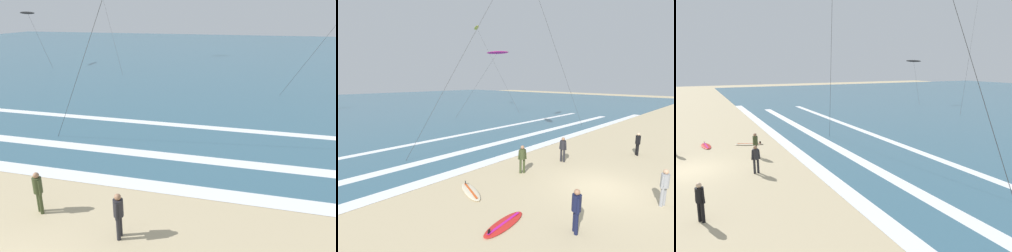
# 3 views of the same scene
# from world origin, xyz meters

# --- Properties ---
(ground_plane) EXTENTS (160.00, 160.00, 0.00)m
(ground_plane) POSITION_xyz_m (0.00, 0.00, 0.00)
(ground_plane) COLOR tan
(wave_foam_shoreline) EXTENTS (57.65, 0.91, 0.01)m
(wave_foam_shoreline) POSITION_xyz_m (-0.31, 6.81, 0.01)
(wave_foam_shoreline) COLOR white
(wave_foam_shoreline) RESTS_ON ocean_surface
(wave_foam_mid_break) EXTENTS (46.79, 0.82, 0.01)m
(wave_foam_mid_break) POSITION_xyz_m (-0.04, 9.80, 0.01)
(wave_foam_mid_break) COLOR white
(wave_foam_mid_break) RESTS_ON ocean_surface
(wave_foam_outer_break) EXTENTS (48.28, 0.66, 0.01)m
(wave_foam_outer_break) POSITION_xyz_m (-0.61, 14.47, 0.01)
(wave_foam_outer_break) COLOR white
(wave_foam_outer_break) RESTS_ON ocean_surface
(surfer_right_near) EXTENTS (0.45, 0.39, 1.60)m
(surfer_right_near) POSITION_xyz_m (6.90, 0.48, 0.96)
(surfer_right_near) COLOR black
(surfer_right_near) RESTS_ON ground
(surfer_left_far) EXTENTS (0.32, 0.51, 1.60)m
(surfer_left_far) POSITION_xyz_m (2.13, 3.47, 0.96)
(surfer_left_far) COLOR #232328
(surfer_left_far) RESTS_ON ground
(surfer_background_far) EXTENTS (0.42, 0.42, 1.60)m
(surfer_background_far) POSITION_xyz_m (-4.11, -0.83, 0.96)
(surfer_background_far) COLOR #141938
(surfer_background_far) RESTS_ON ground
(surfer_mid_group) EXTENTS (0.51, 0.32, 1.60)m
(surfer_mid_group) POSITION_xyz_m (0.10, -2.52, 0.96)
(surfer_mid_group) COLOR gray
(surfer_mid_group) RESTS_ON ground
(surfer_foreground_main) EXTENTS (0.48, 0.35, 1.60)m
(surfer_foreground_main) POSITION_xyz_m (-1.15, 4.06, 0.96)
(surfer_foreground_main) COLOR #384223
(surfer_foreground_main) RESTS_ON ground
(surfboard_left_pile) EXTENTS (2.15, 0.82, 0.25)m
(surfboard_left_pile) POSITION_xyz_m (-5.49, 1.24, 0.05)
(surfboard_left_pile) COLOR red
(surfboard_left_pile) RESTS_ON ground
(surfboard_right_spare) EXTENTS (1.28, 2.18, 0.25)m
(surfboard_right_spare) POSITION_xyz_m (-4.68, 4.22, 0.05)
(surfboard_right_spare) COLOR beige
(surfboard_right_spare) RESTS_ON ground
(kite_magenta_high_right) EXTENTS (5.38, 5.46, 8.94)m
(kite_magenta_high_right) POSITION_xyz_m (12.69, 20.29, 8.68)
(kite_magenta_high_right) COLOR #CC2384
(kite_magenta_high_right) RESTS_ON ground
(kite_yellow_far_right) EXTENTS (3.23, 9.13, 13.51)m
(kite_yellow_far_right) POSITION_xyz_m (15.50, 27.86, 13.20)
(kite_yellow_far_right) COLOR yellow
(kite_yellow_far_right) RESTS_ON ground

